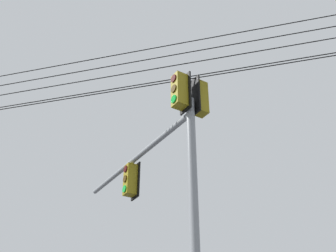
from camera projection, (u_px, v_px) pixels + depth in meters
signal_mast_assembly at (171, 173)px, 9.61m from camera, size 0.97×5.80×7.66m
overhead_wire_span at (251, 52)px, 10.03m from camera, size 21.69×26.67×1.53m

